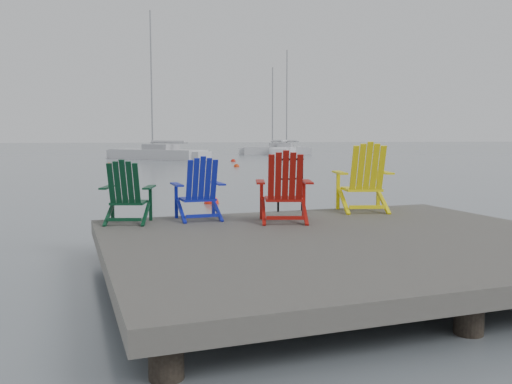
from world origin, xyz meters
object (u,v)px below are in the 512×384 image
object	(u,v)px
chair_green	(127,192)
chair_red	(284,187)
handrail	(290,179)
buoy_a	(212,203)
sailboat_mid	(286,151)
buoy_d	(233,162)
chair_blue	(199,189)
sailboat_near	(157,155)
sailboat_far	(276,151)
buoy_b	(109,165)
chair_yellow	(364,178)
buoy_c	(237,167)

from	to	relation	value
chair_green	chair_red	size ratio (longest dim) A/B	0.88
handrail	buoy_a	size ratio (longest dim) A/B	2.26
sailboat_mid	buoy_d	xyz separation A→B (m)	(-10.01, -13.91, -0.36)
chair_blue	sailboat_mid	size ratio (longest dim) A/B	0.09
buoy_a	sailboat_near	bearing A→B (deg)	83.53
chair_green	buoy_d	bearing A→B (deg)	88.79
handrail	buoy_d	xyz separation A→B (m)	(8.17, 29.95, -1.04)
sailboat_far	buoy_b	world-z (taller)	sailboat_far
chair_green	buoy_d	distance (m)	32.33
sailboat_far	buoy_b	size ratio (longest dim) A/B	27.26
chair_red	chair_yellow	xyz separation A→B (m)	(1.71, 0.63, 0.05)
buoy_c	buoy_a	bearing A→B (deg)	-109.46
chair_green	sailboat_mid	bearing A→B (deg)	83.27
buoy_b	buoy_c	bearing A→B (deg)	-31.70
sailboat_far	buoy_a	bearing A→B (deg)	173.71
buoy_a	buoy_c	xyz separation A→B (m)	(6.17, 17.45, 0.00)
sailboat_near	buoy_c	xyz separation A→B (m)	(2.70, -13.06, -0.35)
sailboat_near	sailboat_far	bearing A→B (deg)	-4.59
sailboat_near	buoy_a	size ratio (longest dim) A/B	30.75
handrail	buoy_d	bearing A→B (deg)	74.74
chair_green	sailboat_far	distance (m)	49.47
sailboat_near	buoy_d	bearing A→B (deg)	-89.20
sailboat_mid	buoy_a	world-z (taller)	sailboat_mid
chair_blue	chair_green	bearing A→B (deg)	-179.82
chair_yellow	sailboat_mid	bearing A→B (deg)	84.73
handrail	sailboat_mid	bearing A→B (deg)	67.48
sailboat_near	buoy_a	distance (m)	30.71
sailboat_far	sailboat_near	bearing A→B (deg)	139.73
sailboat_mid	buoy_d	distance (m)	17.14
handrail	buoy_c	bearing A→B (deg)	74.81
chair_yellow	buoy_a	distance (m)	6.15
chair_blue	chair_red	distance (m)	1.30
chair_yellow	buoy_d	size ratio (longest dim) A/B	3.05
sailboat_near	chair_green	bearing A→B (deg)	-136.57
sailboat_near	buoy_c	size ratio (longest dim) A/B	34.92
chair_yellow	sailboat_far	world-z (taller)	sailboat_far
chair_yellow	sailboat_near	xyz separation A→B (m)	(2.39, 36.48, -0.72)
sailboat_far	buoy_d	xyz separation A→B (m)	(-9.21, -14.76, -0.36)
buoy_a	handrail	bearing A→B (deg)	-90.59
chair_green	sailboat_near	size ratio (longest dim) A/B	0.07
chair_red	buoy_a	bearing A→B (deg)	102.89
buoy_a	chair_green	bearing A→B (deg)	-115.44
sailboat_far	buoy_c	bearing A→B (deg)	170.42
chair_yellow	buoy_c	size ratio (longest dim) A/B	3.26
buoy_a	chair_blue	bearing A→B (deg)	-106.42
buoy_b	buoy_d	size ratio (longest dim) A/B	0.92
buoy_b	chair_green	bearing A→B (deg)	-93.74
buoy_b	buoy_a	bearing A→B (deg)	-87.37
chair_red	sailboat_mid	world-z (taller)	sailboat_mid
chair_green	sailboat_mid	distance (m)	49.02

